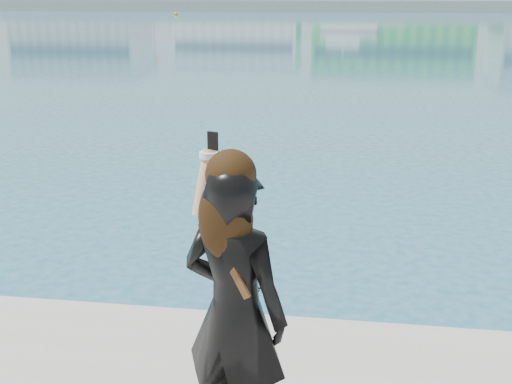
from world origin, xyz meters
The scene contains 3 objects.
far_quay centered at (0.00, 130.00, 1.00)m, with size 320.00×40.00×2.00m, color #9E9E99.
buoy_far centered at (-26.00, 94.72, 0.00)m, with size 0.50×0.50×0.50m, color #DF9D0B.
woman centered at (0.13, -0.43, 1.60)m, with size 0.64×0.53×1.59m.
Camera 1 is at (0.64, -3.13, 3.02)m, focal length 45.00 mm.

